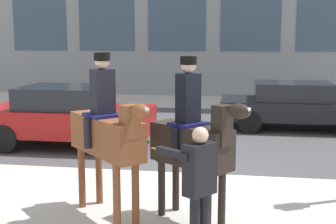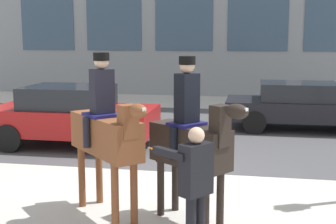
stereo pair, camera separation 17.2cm
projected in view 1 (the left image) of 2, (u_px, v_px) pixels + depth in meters
The scene contains 7 objects.
ground_plane at pixel (169, 179), 9.02m from camera, with size 80.00×80.00×0.00m, color #B2AFA8.
road_surface at pixel (194, 131), 13.65m from camera, with size 22.55×8.50×0.01m.
mounted_horse_lead at pixel (107, 132), 6.97m from camera, with size 1.59×1.61×2.49m.
mounted_horse_companion at pixel (193, 139), 6.78m from camera, with size 1.54×1.27×2.45m.
pedestrian_bystander at pixel (198, 182), 5.68m from camera, with size 0.90×0.54×1.66m.
street_car_near_lane at pixel (68, 115), 11.60m from camera, with size 4.09×1.98×1.51m.
street_car_far_lane at pixel (295, 105), 13.80m from camera, with size 4.39×1.97×1.39m.
Camera 1 is at (1.36, -8.59, 2.73)m, focal length 50.00 mm.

